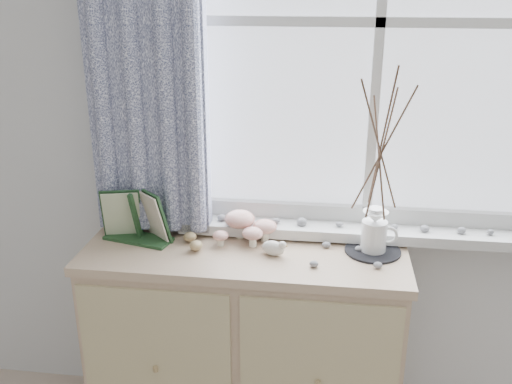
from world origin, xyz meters
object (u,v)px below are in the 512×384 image
Objects in this scene: twig_pitcher at (381,146)px; botanical_book at (134,218)px; toadstool_cluster at (247,225)px; sideboard at (245,347)px.

botanical_book is at bearing 179.45° from twig_pitcher.
toadstool_cluster is (0.41, 0.08, -0.04)m from botanical_book.
sideboard is 0.67m from botanical_book.
botanical_book is at bearing -168.73° from toadstool_cluster.
toadstool_cluster is (-0.00, 0.09, 0.49)m from sideboard.
botanical_book reaches higher than toadstool_cluster.
sideboard is at bearing 12.93° from botanical_book.
toadstool_cluster reaches higher than sideboard.
twig_pitcher is (0.47, -0.04, 0.34)m from toadstool_cluster.
twig_pitcher reaches higher than botanical_book.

